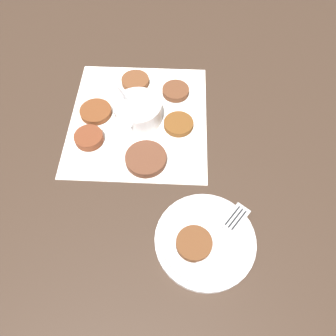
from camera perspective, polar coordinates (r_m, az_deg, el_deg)
name	(u,v)px	position (r m, az deg, el deg)	size (l,w,h in m)	color
ground_plane	(126,122)	(0.76, -7.37, 7.97)	(4.00, 4.00, 0.00)	#38281E
napkin	(139,118)	(0.76, -5.13, 8.60)	(0.38, 0.36, 0.00)	white
sauce_bowl	(138,112)	(0.74, -5.26, 9.66)	(0.11, 0.11, 0.09)	silver
fritter_0	(179,124)	(0.73, 1.85, 7.67)	(0.07, 0.07, 0.01)	brown
fritter_1	(146,159)	(0.68, -3.87, 1.62)	(0.09, 0.09, 0.02)	brown
fritter_2	(176,91)	(0.80, 1.34, 13.27)	(0.06, 0.06, 0.01)	brown
fritter_3	(89,138)	(0.73, -13.61, 5.14)	(0.06, 0.06, 0.02)	brown
fritter_4	(135,81)	(0.83, -5.71, 14.85)	(0.07, 0.07, 0.01)	brown
fritter_5	(96,112)	(0.78, -12.47, 9.58)	(0.07, 0.07, 0.01)	brown
serving_plate	(205,240)	(0.61, 6.51, -12.30)	(0.18, 0.18, 0.02)	silver
fritter_on_plate	(194,243)	(0.59, 4.56, -12.96)	(0.06, 0.06, 0.01)	brown
fork	(226,231)	(0.61, 10.05, -10.71)	(0.15, 0.09, 0.00)	silver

